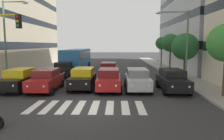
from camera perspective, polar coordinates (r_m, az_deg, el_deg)
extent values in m
plane|color=#2D2D30|center=(12.72, -6.76, -9.89)|extent=(180.00, 180.00, 0.00)
cube|color=black|center=(35.71, 22.79, 6.27)|extent=(8.54, 20.67, 0.90)
cube|color=black|center=(35.89, 23.07, 12.05)|extent=(8.54, 20.67, 0.90)
cube|color=black|center=(34.58, -27.44, 5.91)|extent=(8.54, 26.40, 0.90)
cube|color=black|center=(34.75, -27.77, 11.76)|extent=(8.54, 26.40, 0.90)
cube|color=silver|center=(12.68, 7.71, -9.94)|extent=(0.45, 2.80, 0.01)
cube|color=silver|center=(12.61, 3.58, -9.98)|extent=(0.45, 2.80, 0.01)
cube|color=silver|center=(12.61, -0.57, -9.98)|extent=(0.45, 2.80, 0.01)
cube|color=silver|center=(12.67, -4.71, -9.92)|extent=(0.45, 2.80, 0.01)
cube|color=silver|center=(12.79, -8.78, -9.81)|extent=(0.45, 2.80, 0.01)
cube|color=silver|center=(12.97, -12.76, -9.66)|extent=(0.45, 2.80, 0.01)
cube|color=silver|center=(13.22, -16.60, -9.47)|extent=(0.45, 2.80, 0.01)
cube|color=silver|center=(13.51, -20.28, -9.25)|extent=(0.45, 2.80, 0.01)
cube|color=black|center=(17.25, 16.03, -3.21)|extent=(1.80, 4.40, 0.80)
cube|color=black|center=(17.33, 15.94, -0.81)|extent=(1.58, 2.46, 0.60)
cylinder|color=black|center=(16.22, 20.38, -5.44)|extent=(0.22, 0.64, 0.64)
cylinder|color=black|center=(15.72, 14.14, -5.60)|extent=(0.22, 0.64, 0.64)
cylinder|color=black|center=(18.93, 17.51, -3.61)|extent=(0.22, 0.64, 0.64)
cylinder|color=black|center=(18.51, 12.14, -3.67)|extent=(0.22, 0.64, 0.64)
sphere|color=white|center=(15.38, 20.16, -4.27)|extent=(0.18, 0.18, 0.18)
sphere|color=white|center=(15.04, 15.99, -4.35)|extent=(0.18, 0.18, 0.18)
cube|color=#B2B7BC|center=(17.12, 6.88, -3.06)|extent=(1.80, 4.40, 0.80)
cube|color=slate|center=(17.21, 6.85, -0.65)|extent=(1.58, 2.46, 0.60)
cylinder|color=black|center=(15.90, 10.62, -5.36)|extent=(0.22, 0.64, 0.64)
cylinder|color=black|center=(15.71, 4.10, -5.41)|extent=(0.22, 0.64, 0.64)
cylinder|color=black|center=(18.72, 9.18, -3.49)|extent=(0.22, 0.64, 0.64)
cylinder|color=black|center=(18.56, 3.65, -3.51)|extent=(0.22, 0.64, 0.64)
sphere|color=white|center=(15.08, 9.87, -4.15)|extent=(0.18, 0.18, 0.18)
sphere|color=white|center=(14.95, 5.49, -4.18)|extent=(0.18, 0.18, 0.18)
cube|color=maroon|center=(16.97, -0.82, -3.10)|extent=(1.80, 4.40, 0.80)
cube|color=maroon|center=(17.06, -0.80, -0.67)|extent=(1.58, 2.46, 0.60)
cylinder|color=black|center=(15.62, 2.31, -5.48)|extent=(0.22, 0.64, 0.64)
cylinder|color=black|center=(15.69, -4.31, -5.43)|extent=(0.22, 0.64, 0.64)
cylinder|color=black|center=(18.46, 2.14, -3.55)|extent=(0.22, 0.64, 0.64)
cylinder|color=black|center=(18.52, -3.45, -3.52)|extent=(0.22, 0.64, 0.64)
sphere|color=white|center=(14.83, 1.11, -4.24)|extent=(0.18, 0.18, 0.18)
sphere|color=white|center=(14.88, -3.34, -4.21)|extent=(0.18, 0.18, 0.18)
cube|color=black|center=(17.73, -7.85, -2.73)|extent=(1.80, 4.40, 0.80)
cube|color=yellow|center=(17.83, -7.79, -0.40)|extent=(1.58, 2.46, 0.60)
cylinder|color=black|center=(16.27, -5.49, -5.00)|extent=(0.22, 0.64, 0.64)
cylinder|color=black|center=(16.58, -11.71, -4.89)|extent=(0.22, 0.64, 0.64)
cylinder|color=black|center=(19.10, -4.48, -3.21)|extent=(0.22, 0.64, 0.64)
cylinder|color=black|center=(19.37, -9.79, -3.16)|extent=(0.22, 0.64, 0.64)
sphere|color=white|center=(15.54, -7.00, -3.78)|extent=(0.18, 0.18, 0.18)
sphere|color=white|center=(15.75, -11.17, -3.72)|extent=(0.18, 0.18, 0.18)
cube|color=maroon|center=(17.52, -17.41, -3.10)|extent=(1.80, 4.40, 0.80)
cube|color=maroon|center=(17.61, -17.29, -0.74)|extent=(1.58, 2.46, 0.60)
cylinder|color=black|center=(15.97, -15.95, -5.46)|extent=(0.22, 0.64, 0.64)
cylinder|color=black|center=(16.59, -21.93, -5.24)|extent=(0.22, 0.64, 0.64)
cylinder|color=black|center=(18.71, -13.33, -3.60)|extent=(0.22, 0.64, 0.64)
cylinder|color=black|center=(19.24, -18.54, -3.48)|extent=(0.22, 0.64, 0.64)
sphere|color=white|center=(15.32, -17.94, -4.22)|extent=(0.18, 0.18, 0.18)
sphere|color=white|center=(15.74, -21.91, -4.09)|extent=(0.18, 0.18, 0.18)
cube|color=black|center=(18.48, -23.76, -2.86)|extent=(1.80, 4.40, 0.80)
cube|color=yellow|center=(18.56, -23.61, -0.63)|extent=(1.58, 2.46, 0.60)
cylinder|color=black|center=(16.88, -22.99, -5.08)|extent=(0.22, 0.64, 0.64)
cylinder|color=black|center=(19.52, -19.51, -3.38)|extent=(0.22, 0.64, 0.64)
cylinder|color=black|center=(20.22, -24.29, -3.24)|extent=(0.22, 0.64, 0.64)
sphere|color=white|center=(16.31, -25.11, -3.87)|extent=(0.18, 0.18, 0.18)
cube|color=black|center=(24.45, -12.91, -0.21)|extent=(1.80, 4.40, 0.80)
cube|color=black|center=(24.57, -12.84, 1.47)|extent=(1.58, 2.46, 0.60)
cylinder|color=black|center=(22.90, -11.58, -1.65)|extent=(0.22, 0.64, 0.64)
cylinder|color=black|center=(23.36, -15.89, -1.61)|extent=(0.22, 0.64, 0.64)
cylinder|color=black|center=(25.71, -10.16, -0.70)|extent=(0.22, 0.64, 0.64)
cylinder|color=black|center=(26.12, -14.03, -0.68)|extent=(0.22, 0.64, 0.64)
sphere|color=white|center=(22.23, -12.82, -0.69)|extent=(0.18, 0.18, 0.18)
sphere|color=white|center=(22.54, -15.67, -0.67)|extent=(0.18, 0.18, 0.18)
cube|color=maroon|center=(23.06, -0.97, -0.45)|extent=(1.80, 4.40, 0.80)
cube|color=maroon|center=(23.18, -0.95, 1.33)|extent=(1.58, 2.46, 0.60)
cylinder|color=black|center=(21.66, 1.27, -2.00)|extent=(0.22, 0.64, 0.64)
cylinder|color=black|center=(21.73, -3.48, -1.98)|extent=(0.22, 0.64, 0.64)
cylinder|color=black|center=(24.53, 1.27, -0.95)|extent=(0.22, 0.64, 0.64)
cylinder|color=black|center=(24.60, -2.93, -0.94)|extent=(0.22, 0.64, 0.64)
sphere|color=white|center=(20.90, 0.39, -0.99)|extent=(0.18, 0.18, 0.18)
sphere|color=white|center=(20.95, -2.77, -0.98)|extent=(0.18, 0.18, 0.18)
cube|color=#286BAD|center=(30.31, -9.41, 3.17)|extent=(2.50, 10.50, 2.50)
cube|color=black|center=(30.28, -9.43, 4.21)|extent=(2.52, 9.87, 0.80)
cylinder|color=black|center=(26.60, -8.16, -0.02)|extent=(0.28, 1.00, 1.00)
cylinder|color=black|center=(27.12, -13.38, 0.00)|extent=(0.28, 1.00, 1.00)
cylinder|color=black|center=(33.31, -6.26, 1.39)|extent=(0.28, 1.00, 1.00)
cylinder|color=black|center=(33.73, -10.47, 1.38)|extent=(0.28, 1.00, 1.00)
cube|color=black|center=(13.20, -23.91, 11.91)|extent=(0.24, 0.28, 0.76)
sphere|color=red|center=(13.09, -24.25, 13.00)|extent=(0.14, 0.14, 0.14)
sphere|color=orange|center=(13.07, -24.20, 11.96)|extent=(0.14, 0.14, 0.14)
sphere|color=green|center=(13.04, -24.14, 10.91)|extent=(0.14, 0.14, 0.14)
cylinder|color=#4C6B56|center=(21.04, 19.60, 5.97)|extent=(0.16, 0.16, 6.65)
cylinder|color=#4C6B56|center=(20.87, 16.30, 14.83)|extent=(2.71, 0.10, 0.10)
ellipsoid|color=#B7BCC1|center=(20.56, 12.52, 14.79)|extent=(0.56, 0.28, 0.20)
cylinder|color=#4C6B56|center=(21.46, -26.91, 6.67)|extent=(0.16, 0.16, 7.42)
cylinder|color=#4C6B56|center=(21.35, -24.97, 16.40)|extent=(2.01, 0.10, 0.10)
ellipsoid|color=#B7BCC1|center=(20.92, -22.38, 16.45)|extent=(0.56, 0.28, 0.20)
cylinder|color=#513823|center=(16.25, 28.12, -1.29)|extent=(0.20, 0.20, 2.86)
cylinder|color=#513823|center=(23.29, 18.96, 0.90)|extent=(0.20, 0.20, 2.48)
sphere|color=#235B2D|center=(23.18, 19.16, 5.99)|extent=(2.77, 2.77, 2.77)
cylinder|color=#513823|center=(29.27, 15.40, 2.72)|extent=(0.20, 0.20, 3.03)
sphere|color=#235B2D|center=(29.21, 15.54, 7.10)|extent=(2.40, 2.40, 2.40)
cylinder|color=#513823|center=(34.56, 13.19, 3.48)|extent=(0.20, 0.20, 3.15)
sphere|color=#235B2D|center=(34.51, 13.28, 7.07)|extent=(1.96, 1.96, 1.96)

